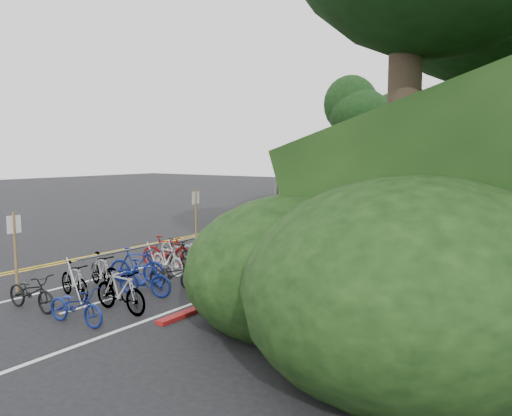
{
  "coord_description": "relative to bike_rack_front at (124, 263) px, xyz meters",
  "views": [
    {
      "loc": [
        13.78,
        -9.73,
        3.9
      ],
      "look_at": [
        0.24,
        9.68,
        1.3
      ],
      "focal_mm": 35.0,
      "sensor_mm": 36.0,
      "label": 1
    }
  ],
  "objects": [
    {
      "name": "ground",
      "position": [
        -3.14,
        0.8,
        -0.91
      ],
      "size": [
        120.0,
        120.0,
        0.0
      ],
      "primitive_type": "plane",
      "color": "black",
      "rests_on": "ground"
    },
    {
      "name": "road_markings",
      "position": [
        -2.51,
        10.89,
        -0.91
      ],
      "size": [
        7.47,
        80.0,
        0.01
      ],
      "color": "gold",
      "rests_on": "ground"
    },
    {
      "name": "red_curb",
      "position": [
        2.56,
        12.8,
        -0.86
      ],
      "size": [
        0.25,
        28.0,
        0.1
      ],
      "primitive_type": "cube",
      "color": "maroon",
      "rests_on": "ground"
    },
    {
      "name": "bike_rack_front",
      "position": [
        0.0,
        0.0,
        0.0
      ],
      "size": [
        1.19,
        2.97,
        1.26
      ],
      "color": "gray",
      "rests_on": "ground"
    },
    {
      "name": "bike_racks_rest",
      "position": [
        -0.14,
        13.8,
        -0.06
      ],
      "size": [
        1.14,
        23.0,
        1.17
      ],
      "color": "gray",
      "rests_on": "ground"
    },
    {
      "name": "signpost_near",
      "position": [
        -2.74,
        -1.53,
        0.4
      ],
      "size": [
        0.08,
        0.4,
        2.28
      ],
      "color": "brown",
      "rests_on": "ground"
    },
    {
      "name": "signposts_rest",
      "position": [
        -2.54,
        14.8,
        0.52
      ],
      "size": [
        0.08,
        18.4,
        2.5
      ],
      "color": "brown",
      "rests_on": "ground"
    },
    {
      "name": "bike_front",
      "position": [
        -1.59,
        3.23,
        -0.37
      ],
      "size": [
        1.28,
        1.83,
        1.08
      ],
      "primitive_type": "imported",
      "rotation": [
        0.0,
        0.0,
        2.05
      ],
      "color": "maroon",
      "rests_on": "ground"
    },
    {
      "name": "bike_valet",
      "position": [
        -0.19,
        3.19,
        -0.43
      ],
      "size": [
        3.19,
        12.81,
        1.08
      ],
      "color": "black",
      "rests_on": "ground"
    }
  ]
}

